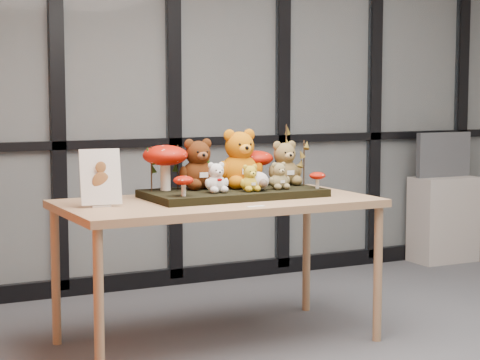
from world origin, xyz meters
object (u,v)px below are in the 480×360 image
sign_holder (101,180)px  bear_pooh_yellow (239,155)px  cabinet (443,219)px  bear_small_yellow (250,177)px  mushroom_front_left (184,185)px  bear_tan_back (284,161)px  bear_brown_medium (198,161)px  plush_cream_hedgehog (258,180)px  mushroom_back_left (165,165)px  bear_beige_small (279,174)px  mushroom_back_right (256,166)px  bear_white_bow (216,176)px  display_table (218,211)px  diorama_tray (233,193)px  mushroom_front_right (317,179)px  monitor (444,155)px

sign_holder → bear_pooh_yellow: bearing=15.2°
cabinet → bear_small_yellow: bearing=-151.9°
cabinet → mushroom_front_left: bearing=-154.8°
bear_tan_back → bear_brown_medium: bearing=174.6°
plush_cream_hedgehog → mushroom_back_left: mushroom_back_left is taller
mushroom_back_left → cabinet: mushroom_back_left is taller
bear_beige_small → mushroom_back_right: size_ratio=0.75×
bear_white_bow → display_table: bearing=49.1°
bear_brown_medium → sign_holder: bearing=-165.3°
diorama_tray → bear_beige_small: size_ratio=5.85×
bear_white_bow → cabinet: bearing=25.1°
mushroom_back_right → mushroom_front_left: 0.66m
mushroom_front_right → mushroom_back_right: bearing=129.3°
bear_white_bow → mushroom_front_left: 0.24m
plush_cream_hedgehog → mushroom_front_right: plush_cream_hedgehog is taller
bear_brown_medium → cabinet: bearing=21.2°
bear_beige_small → plush_cream_hedgehog: bear_beige_small is taller
mushroom_back_right → bear_small_yellow: bearing=-123.5°
diorama_tray → cabinet: diorama_tray is taller
mushroom_front_right → monitor: (2.07, 1.39, -0.02)m
mushroom_back_right → plush_cream_hedgehog: bearing=-114.6°
bear_pooh_yellow → sign_holder: 0.89m
mushroom_front_left → monitor: 3.22m
display_table → bear_pooh_yellow: 0.39m
plush_cream_hedgehog → monitor: bearing=28.1°
cabinet → diorama_tray: bearing=-154.5°
bear_small_yellow → mushroom_back_right: (0.17, 0.26, 0.03)m
bear_brown_medium → bear_beige_small: bearing=-29.4°
bear_small_yellow → sign_holder: (-0.84, 0.07, 0.02)m
diorama_tray → mushroom_front_left: size_ratio=8.23×
display_table → mushroom_back_left: bearing=139.3°
bear_brown_medium → bear_white_bow: (0.02, -0.21, -0.07)m
cabinet → sign_holder: bearing=-159.3°
bear_tan_back → bear_white_bow: 0.55m
mushroom_front_left → bear_small_yellow: bearing=4.9°
bear_beige_small → sign_holder: 1.04m
mushroom_back_right → display_table: bearing=-149.8°
mushroom_back_right → bear_brown_medium: bearing=-177.8°
bear_brown_medium → mushroom_front_left: bearing=-127.4°
diorama_tray → bear_beige_small: bearing=-24.0°
plush_cream_hedgehog → mushroom_back_right: (0.11, 0.24, 0.06)m
mushroom_front_left → monitor: bearing=25.5°
mushroom_back_right → sign_holder: bearing=-169.4°
bear_beige_small → mushroom_front_right: size_ratio=1.65×
sign_holder → bear_beige_small: bearing=3.7°
display_table → plush_cream_hedgehog: plush_cream_hedgehog is taller
bear_pooh_yellow → bear_tan_back: size_ratio=1.29×
diorama_tray → mushroom_front_right: (0.46, -0.17, 0.07)m
bear_white_bow → mushroom_back_left: 0.31m
bear_small_yellow → mushroom_front_left: bear_small_yellow is taller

